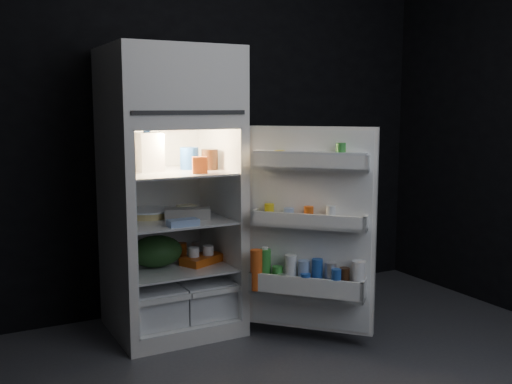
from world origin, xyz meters
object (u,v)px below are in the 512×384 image
fridge_door (310,234)px  refrigerator (169,182)px  egg_carton (187,214)px  yogurt_tray (203,259)px  milk_jug (147,152)px

fridge_door → refrigerator: bearing=134.2°
egg_carton → yogurt_tray: 0.33m
milk_jug → egg_carton: bearing=-36.2°
fridge_door → milk_jug: fridge_door is taller
egg_carton → refrigerator: bearing=144.2°
refrigerator → yogurt_tray: size_ratio=6.39×
refrigerator → egg_carton: (0.08, -0.11, -0.19)m
milk_jug → yogurt_tray: milk_jug is taller
refrigerator → milk_jug: bearing=-178.9°
yogurt_tray → egg_carton: bearing=167.2°
milk_jug → fridge_door: bearing=-49.8°
milk_jug → yogurt_tray: size_ratio=0.86×
refrigerator → milk_jug: refrigerator is taller
egg_carton → yogurt_tray: egg_carton is taller
refrigerator → milk_jug: 0.23m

